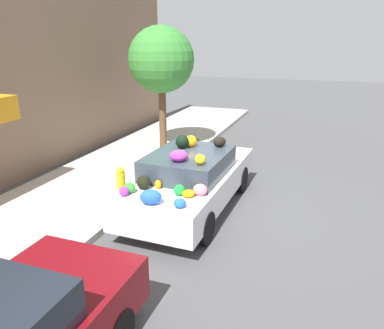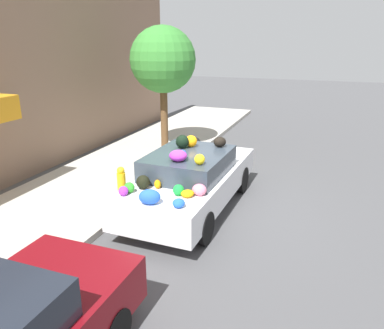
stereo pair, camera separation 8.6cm
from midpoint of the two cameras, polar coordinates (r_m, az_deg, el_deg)
The scene contains 5 objects.
ground_plane at distance 8.64m, azimuth -1.11°, elevation -6.49°, with size 60.00×60.00×0.00m, color #4C4C4F.
sidewalk_curb at distance 9.84m, azimuth -15.97°, elevation -3.59°, with size 24.00×3.20×0.14m.
street_tree at distance 12.32m, azimuth -4.91°, elevation 15.53°, with size 2.10×2.10×3.95m.
fire_hydrant at distance 8.97m, azimuth -11.04°, elevation -2.54°, with size 0.20×0.20×0.70m.
art_car at distance 8.27m, azimuth -0.45°, elevation -2.14°, with size 4.43×1.86×1.66m.
Camera 1 is at (-7.31, -2.80, 3.66)m, focal length 35.00 mm.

